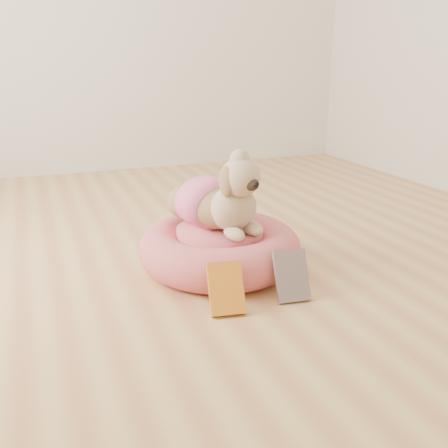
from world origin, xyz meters
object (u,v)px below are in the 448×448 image
object	(u,v)px
dog	(218,186)
book_white	(292,276)
pet_bed	(220,248)
book_yellow	(226,288)

from	to	relation	value
dog	book_white	bearing A→B (deg)	-86.08
pet_bed	book_yellow	world-z (taller)	pet_bed
dog	book_white	xyz separation A→B (m)	(0.15, -0.38, -0.27)
pet_bed	dog	size ratio (longest dim) A/B	1.42
book_yellow	book_white	distance (m)	0.26
book_white	pet_bed	bearing A→B (deg)	117.30
dog	pet_bed	bearing A→B (deg)	-57.68
dog	book_white	world-z (taller)	dog
book_yellow	book_white	size ratio (longest dim) A/B	0.97
pet_bed	dog	distance (m)	0.27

